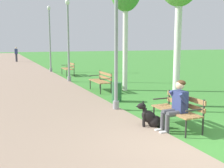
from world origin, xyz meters
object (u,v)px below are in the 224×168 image
at_px(park_bench_mid, 101,80).
at_px(lamp_post_mid, 68,40).
at_px(pedestrian_distant, 16,54).
at_px(dog_black, 151,118).
at_px(park_bench_near, 179,108).
at_px(lamp_post_far, 50,38).
at_px(park_bench_far, 69,68).
at_px(person_seated_on_near_bench, 176,104).
at_px(lamp_post_near, 116,42).
at_px(litter_bin, 117,92).

relative_size(park_bench_mid, lamp_post_mid, 0.34).
bearing_deg(pedestrian_distant, park_bench_mid, -83.62).
bearing_deg(lamp_post_mid, park_bench_mid, -79.47).
bearing_deg(dog_black, pedestrian_distant, 93.55).
bearing_deg(park_bench_near, lamp_post_mid, 93.64).
bearing_deg(park_bench_mid, dog_black, -97.30).
bearing_deg(lamp_post_far, park_bench_far, -73.86).
distance_m(person_seated_on_near_bench, dog_black, 0.75).
bearing_deg(lamp_post_near, lamp_post_far, 89.53).
xyz_separation_m(park_bench_far, person_seated_on_near_bench, (-0.30, -12.09, 0.17)).
xyz_separation_m(park_bench_near, park_bench_mid, (0.05, 5.69, 0.00)).
bearing_deg(pedestrian_distant, lamp_post_near, -86.35).
distance_m(park_bench_far, lamp_post_far, 3.21).
bearing_deg(park_bench_near, pedestrian_distant, 94.90).
distance_m(lamp_post_far, litter_bin, 11.14).
bearing_deg(lamp_post_near, park_bench_near, -72.46).
bearing_deg(litter_bin, dog_black, -98.12).
height_order(lamp_post_near, lamp_post_mid, lamp_post_mid).
bearing_deg(dog_black, park_bench_near, -22.89).
bearing_deg(park_bench_mid, lamp_post_mid, 100.53).
relative_size(park_bench_far, litter_bin, 2.14).
distance_m(lamp_post_mid, lamp_post_far, 5.33).
bearing_deg(dog_black, park_bench_mid, 82.70).
bearing_deg(park_bench_mid, litter_bin, -96.12).
relative_size(park_bench_near, person_seated_on_near_bench, 1.20).
bearing_deg(park_bench_mid, pedestrian_distant, 96.38).
xyz_separation_m(park_bench_near, lamp_post_mid, (-0.58, 9.06, 1.77)).
relative_size(lamp_post_far, litter_bin, 6.71).
height_order(park_bench_far, dog_black, park_bench_far).
relative_size(park_bench_far, person_seated_on_near_bench, 1.20).
bearing_deg(lamp_post_mid, park_bench_near, -86.36).
bearing_deg(lamp_post_far, person_seated_on_near_bench, -88.36).
bearing_deg(litter_bin, lamp_post_near, -114.57).
xyz_separation_m(person_seated_on_near_bench, lamp_post_far, (-0.42, 14.57, 1.75)).
distance_m(park_bench_mid, lamp_post_far, 8.94).
xyz_separation_m(lamp_post_mid, litter_bin, (0.39, -5.61, -1.93)).
bearing_deg(park_bench_near, dog_black, 157.11).
distance_m(lamp_post_far, pedestrian_distant, 12.14).
bearing_deg(person_seated_on_near_bench, lamp_post_far, 91.64).
bearing_deg(park_bench_mid, person_seated_on_near_bench, -92.52).
relative_size(park_bench_far, pedestrian_distant, 0.91).
bearing_deg(park_bench_far, litter_bin, -91.90).
relative_size(dog_black, lamp_post_mid, 0.18).
bearing_deg(person_seated_on_near_bench, pedestrian_distant, 94.42).
relative_size(park_bench_mid, park_bench_far, 1.00).
bearing_deg(person_seated_on_near_bench, dog_black, 134.17).
xyz_separation_m(park_bench_near, person_seated_on_near_bench, (-0.21, -0.18, 0.17)).
bearing_deg(dog_black, litter_bin, 81.88).
xyz_separation_m(lamp_post_far, litter_bin, (0.44, -10.93, -2.08)).
xyz_separation_m(park_bench_near, park_bench_far, (0.09, 11.92, 0.00)).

